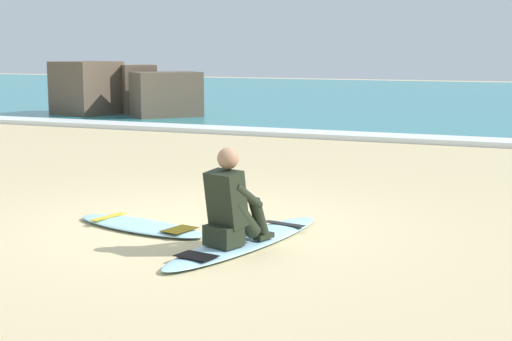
% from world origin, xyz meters
% --- Properties ---
extents(ground_plane, '(80.00, 80.00, 0.00)m').
position_xyz_m(ground_plane, '(0.00, 0.00, 0.00)').
color(ground_plane, '#CCB584').
extents(sea, '(80.00, 28.00, 0.10)m').
position_xyz_m(sea, '(0.00, 22.46, 0.05)').
color(sea, teal).
rests_on(sea, ground).
extents(breaking_foam, '(80.00, 0.90, 0.11)m').
position_xyz_m(breaking_foam, '(0.00, 8.76, 0.06)').
color(breaking_foam, white).
rests_on(breaking_foam, ground).
extents(surfboard_main, '(0.99, 2.62, 0.08)m').
position_xyz_m(surfboard_main, '(0.81, -0.46, 0.04)').
color(surfboard_main, '#9ED1E5').
rests_on(surfboard_main, ground).
extents(surfer_seated, '(0.53, 0.77, 0.95)m').
position_xyz_m(surfer_seated, '(0.78, -0.73, 0.44)').
color(surfer_seated, black).
rests_on(surfer_seated, surfboard_main).
extents(surfboard_spare_near, '(1.83, 0.88, 0.08)m').
position_xyz_m(surfboard_spare_near, '(-0.52, -0.30, 0.04)').
color(surfboard_spare_near, '#9ED1E5').
rests_on(surfboard_spare_near, ground).
extents(rock_outcrop_distant, '(4.37, 3.35, 1.58)m').
position_xyz_m(rock_outcrop_distant, '(-7.77, 11.33, 0.67)').
color(rock_outcrop_distant, brown).
rests_on(rock_outcrop_distant, ground).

